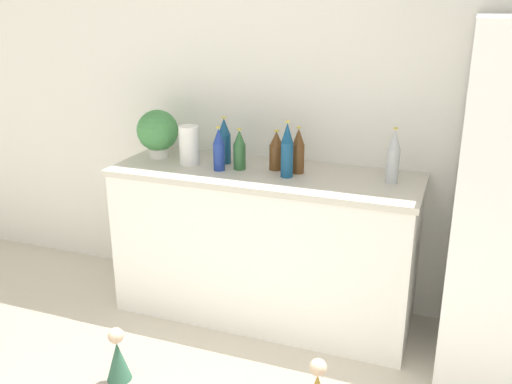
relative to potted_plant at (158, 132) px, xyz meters
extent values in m
cube|color=white|center=(1.14, 0.28, 0.20)|extent=(8.00, 0.06, 2.55)
cube|color=white|center=(0.72, -0.05, -0.64)|extent=(1.74, 0.60, 0.88)
cube|color=beige|center=(0.72, -0.05, -0.18)|extent=(1.77, 0.63, 0.03)
cylinder|color=silver|center=(0.00, 0.00, -0.12)|extent=(0.12, 0.12, 0.07)
sphere|color=#478E4C|center=(0.00, 0.00, 0.01)|extent=(0.25, 0.25, 0.25)
cylinder|color=white|center=(0.25, -0.07, -0.05)|extent=(0.12, 0.12, 0.23)
cylinder|color=#B2B7BC|center=(1.42, -0.01, -0.07)|extent=(0.07, 0.07, 0.19)
cone|color=#B2B7BC|center=(1.42, -0.01, 0.08)|extent=(0.06, 0.06, 0.11)
cylinder|color=gold|center=(1.42, -0.01, 0.14)|extent=(0.02, 0.02, 0.01)
cylinder|color=navy|center=(0.43, 0.03, -0.07)|extent=(0.08, 0.08, 0.17)
cone|color=navy|center=(0.43, 0.03, 0.06)|extent=(0.07, 0.07, 0.10)
cylinder|color=gold|center=(0.43, 0.03, 0.11)|extent=(0.03, 0.03, 0.01)
cylinder|color=navy|center=(0.86, -0.10, -0.06)|extent=(0.07, 0.07, 0.20)
cone|color=navy|center=(0.86, -0.10, 0.09)|extent=(0.06, 0.06, 0.11)
cylinder|color=gold|center=(0.86, -0.10, 0.15)|extent=(0.02, 0.02, 0.01)
cylinder|color=brown|center=(0.90, -0.01, -0.08)|extent=(0.07, 0.07, 0.16)
cone|color=brown|center=(0.90, -0.01, 0.05)|extent=(0.07, 0.07, 0.09)
cylinder|color=gold|center=(0.90, -0.01, 0.10)|extent=(0.02, 0.02, 0.01)
cylinder|color=navy|center=(0.46, -0.12, -0.08)|extent=(0.07, 0.07, 0.16)
cone|color=navy|center=(0.46, -0.12, 0.04)|extent=(0.06, 0.06, 0.09)
cylinder|color=gold|center=(0.46, -0.12, 0.09)|extent=(0.02, 0.02, 0.01)
cylinder|color=brown|center=(0.76, 0.01, -0.09)|extent=(0.08, 0.08, 0.14)
cone|color=brown|center=(0.76, 0.01, 0.02)|extent=(0.08, 0.08, 0.08)
cylinder|color=gold|center=(0.76, 0.01, 0.07)|extent=(0.03, 0.03, 0.01)
cylinder|color=#2D6033|center=(0.56, -0.06, -0.09)|extent=(0.07, 0.07, 0.15)
cone|color=#2D6033|center=(0.56, -0.06, 0.03)|extent=(0.07, 0.07, 0.08)
cylinder|color=gold|center=(0.56, -0.06, 0.07)|extent=(0.02, 0.02, 0.01)
cone|color=#33664C|center=(1.02, -1.98, -0.07)|extent=(0.06, 0.06, 0.11)
sphere|color=beige|center=(1.02, -1.98, 0.00)|extent=(0.04, 0.04, 0.04)
sphere|color=beige|center=(1.51, -1.92, 0.00)|extent=(0.04, 0.04, 0.04)
camera|label=1|loc=(1.76, -2.98, 0.79)|focal=40.00mm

